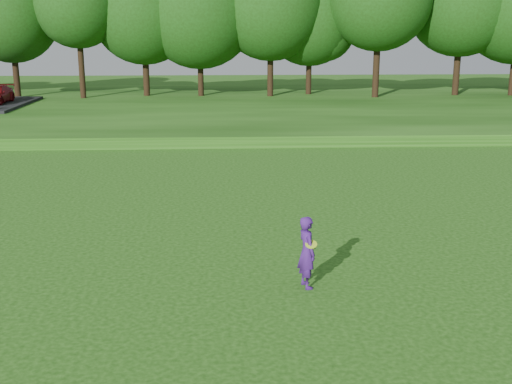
{
  "coord_description": "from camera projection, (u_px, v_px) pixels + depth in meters",
  "views": [
    {
      "loc": [
        2.03,
        -12.89,
        5.98
      ],
      "look_at": [
        2.9,
        5.19,
        1.3
      ],
      "focal_mm": 45.0,
      "sensor_mm": 36.0,
      "label": 1
    }
  ],
  "objects": [
    {
      "name": "ground",
      "position": [
        134.0,
        312.0,
        13.87
      ],
      "size": [
        140.0,
        140.0,
        0.0
      ],
      "primitive_type": "plane",
      "color": "#17410C",
      "rests_on": "ground"
    },
    {
      "name": "woman",
      "position": [
        307.0,
        252.0,
        14.98
      ],
      "size": [
        0.57,
        0.72,
        1.73
      ],
      "color": "#441974",
      "rests_on": "ground"
    },
    {
      "name": "berm",
      "position": [
        197.0,
        107.0,
        46.67
      ],
      "size": [
        130.0,
        30.0,
        0.6
      ],
      "primitive_type": "cube",
      "color": "#17410C",
      "rests_on": "ground"
    },
    {
      "name": "walking_path",
      "position": [
        186.0,
        145.0,
        33.2
      ],
      "size": [
        130.0,
        1.6,
        0.04
      ],
      "primitive_type": "cube",
      "color": "gray",
      "rests_on": "ground"
    }
  ]
}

